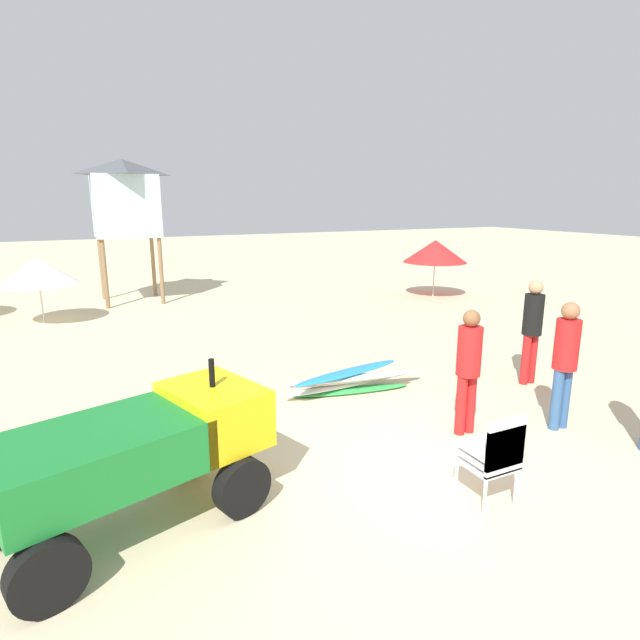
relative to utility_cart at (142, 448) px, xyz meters
The scene contains 10 objects.
ground 2.98m from the utility_cart, ahead, with size 80.00×80.00×0.00m, color beige.
utility_cart is the anchor object (origin of this frame).
stacked_plastic_chairs 3.49m from the utility_cart, 21.87° to the right, with size 0.48×0.48×1.02m.
surfboard_pile 4.13m from the utility_cart, 31.69° to the left, with size 2.52×0.70×0.40m.
lifeguard_near_left 5.45m from the utility_cart, ahead, with size 0.32×0.32×1.78m.
lifeguard_near_center 4.17m from the utility_cart, ahead, with size 0.32×0.32×1.71m.
lifeguard_far_right 6.58m from the utility_cart, 10.51° to the left, with size 0.32×0.32×1.79m.
lifeguard_tower 12.10m from the utility_cart, 84.30° to the left, with size 1.98×1.98×4.24m.
beach_umbrella_left 9.85m from the utility_cart, 97.09° to the left, with size 1.91×1.91×1.67m.
beach_umbrella_mid 13.17m from the utility_cart, 39.86° to the left, with size 2.03×2.03×1.83m.
Camera 1 is at (-3.26, -4.37, 3.11)m, focal length 28.75 mm.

